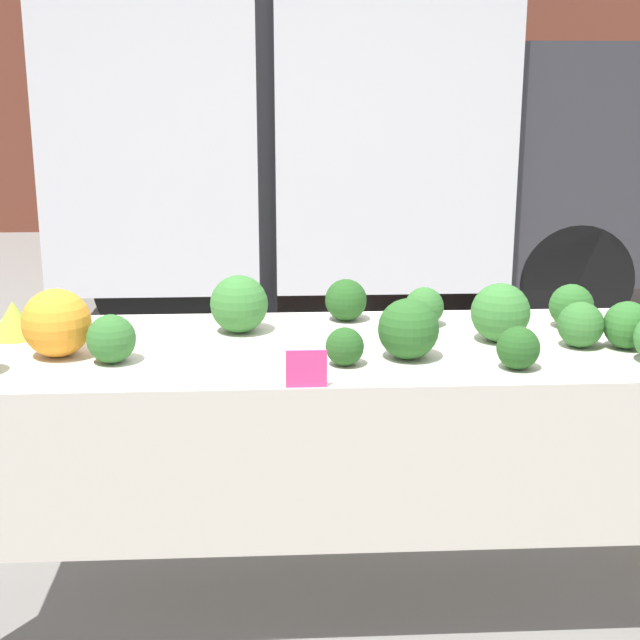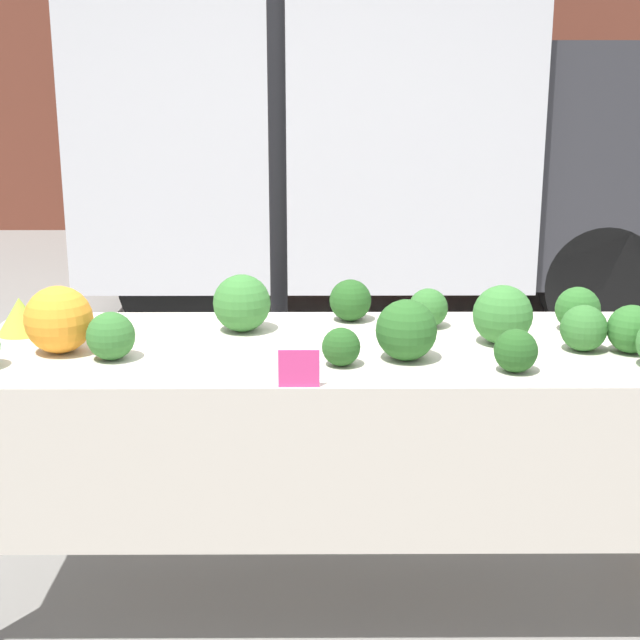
% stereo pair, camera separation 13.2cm
% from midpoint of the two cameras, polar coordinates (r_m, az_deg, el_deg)
% --- Properties ---
extents(ground_plane, '(40.00, 40.00, 0.00)m').
position_cam_midpoint_polar(ground_plane, '(3.11, 1.27, -16.58)').
color(ground_plane, gray).
extents(tent_pole, '(0.07, 0.07, 2.21)m').
position_cam_midpoint_polar(tent_pole, '(3.54, -1.62, 6.43)').
color(tent_pole, black).
rests_on(tent_pole, ground_plane).
extents(parked_truck, '(4.06, 2.06, 2.48)m').
position_cam_midpoint_polar(parked_truck, '(6.49, 3.40, 12.10)').
color(parked_truck, silver).
rests_on(parked_truck, ground_plane).
extents(market_table, '(2.16, 0.83, 0.84)m').
position_cam_midpoint_polar(market_table, '(2.74, 1.40, -4.02)').
color(market_table, beige).
rests_on(market_table, ground_plane).
extents(orange_cauliflower, '(0.20, 0.20, 0.20)m').
position_cam_midpoint_polar(orange_cauliflower, '(2.76, -15.08, 0.01)').
color(orange_cauliflower, orange).
rests_on(orange_cauliflower, market_table).
extents(romanesco_head, '(0.15, 0.15, 0.12)m').
position_cam_midpoint_polar(romanesco_head, '(3.02, -17.46, 0.25)').
color(romanesco_head, '#93B238').
rests_on(romanesco_head, market_table).
extents(broccoli_head_0, '(0.14, 0.14, 0.14)m').
position_cam_midpoint_polar(broccoli_head_0, '(2.66, -11.86, -1.02)').
color(broccoli_head_0, '#336B2D').
rests_on(broccoli_head_0, market_table).
extents(broccoli_head_2, '(0.12, 0.12, 0.12)m').
position_cam_midpoint_polar(broccoli_head_2, '(2.57, 13.87, -1.94)').
color(broccoli_head_2, '#23511E').
rests_on(broccoli_head_2, market_table).
extents(broccoli_head_3, '(0.14, 0.14, 0.14)m').
position_cam_midpoint_polar(broccoli_head_3, '(2.83, 17.82, -0.51)').
color(broccoli_head_3, '#336B2D').
rests_on(broccoli_head_3, market_table).
extents(broccoli_head_4, '(0.19, 0.19, 0.19)m').
position_cam_midpoint_polar(broccoli_head_4, '(2.91, -3.73, 1.08)').
color(broccoli_head_4, '#387533').
rests_on(broccoli_head_4, market_table).
extents(broccoli_head_5, '(0.14, 0.14, 0.14)m').
position_cam_midpoint_polar(broccoli_head_5, '(3.04, 3.20, 1.26)').
color(broccoli_head_5, '#23511E').
rests_on(broccoli_head_5, market_table).
extents(broccoli_head_6, '(0.18, 0.18, 0.18)m').
position_cam_midpoint_polar(broccoli_head_6, '(2.62, 6.99, -0.65)').
color(broccoli_head_6, '#285B23').
rests_on(broccoli_head_6, market_table).
extents(broccoli_head_7, '(0.13, 0.13, 0.13)m').
position_cam_midpoint_polar(broccoli_head_7, '(2.99, 8.20, 0.76)').
color(broccoli_head_7, '#336B2D').
rests_on(broccoli_head_7, market_table).
extents(broccoli_head_8, '(0.15, 0.15, 0.15)m').
position_cam_midpoint_polar(broccoli_head_8, '(2.85, 20.59, -0.56)').
color(broccoli_head_8, '#2D6628').
rests_on(broccoli_head_8, market_table).
extents(broccoli_head_9, '(0.11, 0.11, 0.11)m').
position_cam_midpoint_polar(broccoli_head_9, '(2.55, 2.85, -1.74)').
color(broccoli_head_9, '#23511E').
rests_on(broccoli_head_9, market_table).
extents(broccoli_head_10, '(0.19, 0.19, 0.19)m').
position_cam_midpoint_polar(broccoli_head_10, '(2.83, 12.93, 0.32)').
color(broccoli_head_10, '#387533').
rests_on(broccoli_head_10, market_table).
extents(broccoli_head_12, '(0.15, 0.15, 0.15)m').
position_cam_midpoint_polar(broccoli_head_12, '(3.05, 17.37, 0.66)').
color(broccoli_head_12, '#2D6628').
rests_on(broccoli_head_12, market_table).
extents(price_sign, '(0.11, 0.01, 0.10)m').
position_cam_midpoint_polar(price_sign, '(2.37, 0.24, -3.14)').
color(price_sign, '#E53D84').
rests_on(price_sign, market_table).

